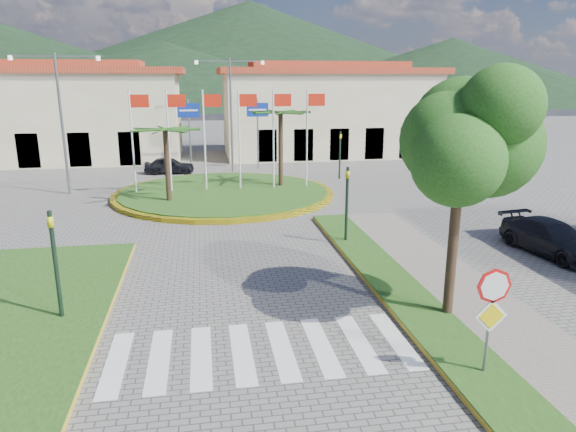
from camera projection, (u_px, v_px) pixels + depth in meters
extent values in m
cube|color=gray|center=(527.00, 370.00, 11.78)|extent=(4.00, 28.00, 0.15)
cube|color=#1B4814|center=(479.00, 374.00, 11.58)|extent=(1.60, 28.00, 0.18)
cube|color=#1B4814|center=(6.00, 331.00, 13.58)|extent=(5.00, 14.00, 0.18)
cube|color=silver|center=(258.00, 351.00, 12.74)|extent=(8.00, 3.00, 0.01)
cylinder|color=yellow|center=(224.00, 194.00, 29.87)|extent=(12.70, 12.70, 0.24)
cylinder|color=#1B4814|center=(224.00, 193.00, 29.86)|extent=(12.00, 12.00, 0.30)
cylinder|color=black|center=(167.00, 168.00, 26.99)|extent=(0.28, 0.28, 4.05)
cylinder|color=black|center=(281.00, 152.00, 30.81)|extent=(0.28, 0.28, 4.68)
cylinder|color=silver|center=(133.00, 145.00, 28.80)|extent=(0.10, 0.10, 6.00)
cube|color=red|center=(140.00, 101.00, 28.27)|extent=(1.00, 0.03, 0.70)
cylinder|color=silver|center=(169.00, 144.00, 29.12)|extent=(0.10, 0.10, 6.00)
cube|color=red|center=(177.00, 101.00, 28.59)|extent=(1.00, 0.03, 0.70)
cylinder|color=silver|center=(205.00, 143.00, 29.44)|extent=(0.10, 0.10, 6.00)
cube|color=red|center=(213.00, 101.00, 28.91)|extent=(1.00, 0.03, 0.70)
cylinder|color=silver|center=(239.00, 143.00, 29.76)|extent=(0.10, 0.10, 6.00)
cube|color=red|center=(248.00, 100.00, 29.23)|extent=(1.00, 0.03, 0.70)
cylinder|color=silver|center=(274.00, 142.00, 30.08)|extent=(0.10, 0.10, 6.00)
cube|color=red|center=(283.00, 100.00, 29.56)|extent=(1.00, 0.03, 0.70)
cylinder|color=silver|center=(307.00, 141.00, 30.40)|extent=(0.10, 0.10, 6.00)
cube|color=red|center=(317.00, 100.00, 29.88)|extent=(1.00, 0.03, 0.70)
cylinder|color=slate|center=(488.00, 327.00, 11.30)|extent=(0.07, 0.07, 2.50)
cylinder|color=red|center=(494.00, 286.00, 10.99)|extent=(0.80, 0.03, 0.80)
cube|color=yellow|center=(491.00, 316.00, 11.17)|extent=(0.78, 0.03, 0.78)
cylinder|color=black|center=(453.00, 244.00, 14.01)|extent=(0.28, 0.28, 4.40)
ellipsoid|color=#1B4612|center=(463.00, 133.00, 13.24)|extent=(3.60, 3.60, 3.20)
cylinder|color=black|center=(56.00, 268.00, 13.88)|extent=(0.12, 0.12, 3.20)
imported|color=#CEC713|center=(52.00, 233.00, 13.62)|extent=(0.15, 0.18, 0.90)
cylinder|color=black|center=(347.00, 206.00, 20.68)|extent=(0.12, 0.12, 3.20)
imported|color=#CEC713|center=(347.00, 182.00, 20.42)|extent=(0.15, 0.18, 0.90)
cylinder|color=black|center=(340.00, 155.00, 34.58)|extent=(0.12, 0.12, 3.20)
imported|color=#CEC713|center=(340.00, 141.00, 34.32)|extent=(0.18, 0.15, 0.90)
cylinder|color=slate|center=(190.00, 135.00, 37.49)|extent=(0.12, 0.12, 5.20)
cube|color=#0E2A9D|center=(189.00, 110.00, 36.97)|extent=(1.60, 0.05, 1.00)
cylinder|color=slate|center=(258.00, 134.00, 38.29)|extent=(0.12, 0.12, 5.20)
cube|color=#0E2A9D|center=(258.00, 110.00, 37.77)|extent=(1.60, 0.05, 1.00)
cylinder|color=slate|center=(231.00, 116.00, 36.65)|extent=(0.16, 0.16, 8.00)
cube|color=slate|center=(212.00, 61.00, 35.49)|extent=(2.40, 0.08, 0.08)
cube|color=slate|center=(247.00, 61.00, 35.87)|extent=(2.40, 0.08, 0.08)
cylinder|color=slate|center=(62.00, 126.00, 29.33)|extent=(0.16, 0.16, 8.00)
cube|color=slate|center=(31.00, 56.00, 28.17)|extent=(2.40, 0.08, 0.08)
cube|color=slate|center=(77.00, 56.00, 28.55)|extent=(2.40, 0.08, 0.08)
cube|color=beige|center=(42.00, 118.00, 42.01)|extent=(22.00, 9.00, 7.00)
cube|color=#A12E1F|center=(36.00, 71.00, 41.04)|extent=(23.32, 9.54, 0.50)
cube|color=#A12E1F|center=(35.00, 64.00, 40.91)|extent=(16.50, 4.95, 0.60)
cube|color=beige|center=(327.00, 115.00, 45.85)|extent=(18.00, 9.00, 7.00)
cube|color=#A12E1F|center=(328.00, 71.00, 44.89)|extent=(19.08, 9.54, 0.50)
cube|color=#A12E1F|center=(328.00, 65.00, 44.76)|extent=(13.50, 4.95, 0.60)
cone|color=black|center=(250.00, 52.00, 159.97)|extent=(180.00, 180.00, 30.00)
cone|color=black|center=(451.00, 71.00, 146.50)|extent=(120.00, 120.00, 18.00)
cone|color=black|center=(163.00, 74.00, 129.17)|extent=(110.00, 110.00, 16.00)
imported|color=white|center=(70.00, 155.00, 41.51)|extent=(4.99, 2.90, 1.31)
imported|color=black|center=(169.00, 165.00, 36.80)|extent=(3.54, 1.53, 1.19)
imported|color=black|center=(310.00, 150.00, 44.71)|extent=(4.14, 2.40, 1.29)
imported|color=black|center=(552.00, 238.00, 19.77)|extent=(2.45, 4.63, 1.28)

